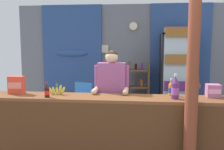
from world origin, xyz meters
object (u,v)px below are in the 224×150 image
stall_counter (105,125)px  soda_bottle_cola (47,91)px  shopkeeper (112,89)px  plastic_lawn_chair (80,101)px  banana_bunch (57,90)px  soda_bottle_orange_soda (171,88)px  soda_bottle_grape_soda (175,88)px  snack_box_crackers (16,85)px  bottle_shelf_rack (139,89)px  timber_post (192,82)px  drink_fridge (177,71)px  snack_box_wafer (213,91)px

stall_counter → soda_bottle_cola: soda_bottle_cola is taller
shopkeeper → soda_bottle_cola: shopkeeper is taller
shopkeeper → plastic_lawn_chair: bearing=121.6°
stall_counter → banana_bunch: 0.85m
plastic_lawn_chair → soda_bottle_orange_soda: soda_bottle_orange_soda is taller
soda_bottle_grape_soda → snack_box_crackers: 2.24m
bottle_shelf_rack → banana_bunch: bearing=-117.0°
timber_post → soda_bottle_grape_soda: bearing=115.7°
stall_counter → plastic_lawn_chair: (-0.76, 1.78, -0.09)m
soda_bottle_orange_soda → stall_counter: bearing=-163.2°
soda_bottle_grape_soda → soda_bottle_cola: soda_bottle_grape_soda is taller
plastic_lawn_chair → banana_bunch: banana_bunch is taller
soda_bottle_orange_soda → soda_bottle_cola: soda_bottle_orange_soda is taller
soda_bottle_grape_soda → soda_bottle_orange_soda: bearing=99.0°
plastic_lawn_chair → stall_counter: bearing=-66.9°
drink_fridge → plastic_lawn_chair: (-2.01, -0.49, -0.60)m
bottle_shelf_rack → snack_box_wafer: size_ratio=7.15×
stall_counter → snack_box_crackers: snack_box_crackers is taller
plastic_lawn_chair → snack_box_crackers: size_ratio=3.39×
snack_box_wafer → plastic_lawn_chair: bearing=145.1°
soda_bottle_orange_soda → drink_fridge: bearing=79.5°
timber_post → drink_fridge: (0.19, 2.51, -0.13)m
stall_counter → soda_bottle_grape_soda: size_ratio=10.43×
banana_bunch → bottle_shelf_rack: bearing=63.0°
soda_bottle_grape_soda → snack_box_crackers: soda_bottle_grape_soda is taller
soda_bottle_cola → snack_box_crackers: 0.56m
banana_bunch → timber_post: bearing=-13.3°
timber_post → soda_bottle_cola: size_ratio=12.41×
stall_counter → snack_box_crackers: 1.42m
timber_post → soda_bottle_cola: (-1.86, 0.22, -0.19)m
stall_counter → soda_bottle_cola: size_ratio=16.83×
timber_post → plastic_lawn_chair: bearing=132.0°
drink_fridge → bottle_shelf_rack: bearing=169.6°
bottle_shelf_rack → soda_bottle_orange_soda: size_ratio=5.28×
drink_fridge → snack_box_wafer: (0.19, -2.02, -0.05)m
drink_fridge → snack_box_crackers: (-2.57, -2.09, -0.01)m
stall_counter → drink_fridge: 2.64m
drink_fridge → soda_bottle_grape_soda: 2.22m
stall_counter → shopkeeper: shopkeeper is taller
bottle_shelf_rack → shopkeeper: shopkeeper is taller
stall_counter → soda_bottle_grape_soda: soda_bottle_grape_soda is taller
shopkeeper → soda_bottle_orange_soda: size_ratio=6.54×
drink_fridge → snack_box_crackers: size_ratio=7.87×
plastic_lawn_chair → timber_post: bearing=-48.0°
stall_counter → shopkeeper: bearing=86.2°
shopkeeper → soda_bottle_cola: size_ratio=7.60×
timber_post → snack_box_crackers: size_ratio=10.07×
drink_fridge → soda_bottle_cola: (-2.04, -2.29, -0.05)m
bottle_shelf_rack → shopkeeper: (-0.40, -1.92, 0.33)m
bottle_shelf_rack → soda_bottle_grape_soda: (0.48, -2.35, 0.44)m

